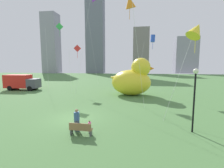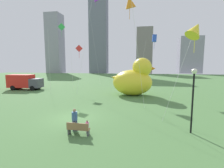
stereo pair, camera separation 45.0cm
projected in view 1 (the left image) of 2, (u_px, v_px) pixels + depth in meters
The scene contains 13 objects.
ground_plane at pixel (75, 118), 14.55m from camera, with size 140.00×140.00×0.00m, color #4C7840.
park_bench at pixel (81, 129), 10.97m from camera, with size 1.56×0.49×0.90m.
person_adult at pixel (77, 119), 11.66m from camera, with size 0.40×0.40×1.64m.
person_child at pixel (90, 126), 11.38m from camera, with size 0.22×0.22×0.91m.
giant_inflatable_duck at pixel (133, 79), 25.28m from camera, with size 6.98×4.48×5.78m.
lamppost at pixel (195, 89), 11.22m from camera, with size 0.36×0.36×4.52m.
box_truck at pixel (22, 82), 30.40m from camera, with size 6.28×2.65×2.85m.
city_skyline at pixel (116, 46), 87.17m from camera, with size 81.61×17.26×39.85m.
kite_orange at pixel (130, 3), 16.74m from camera, with size 2.61×2.64×11.84m.
kite_yellow at pixel (196, 30), 12.26m from camera, with size 3.01×2.93×8.14m.
kite_blue at pixel (153, 39), 25.82m from camera, with size 2.89×3.75×9.45m.
kite_red at pixel (77, 50), 28.36m from camera, with size 2.41×2.35×8.20m.
kite_green at pixel (58, 30), 28.19m from camera, with size 3.69×3.90×11.95m.
Camera 1 is at (5.32, -13.45, 4.81)m, focal length 26.07 mm.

